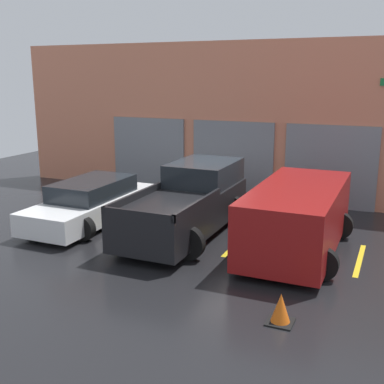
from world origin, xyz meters
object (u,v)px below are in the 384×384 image
pickup_truck (189,203)px  traffic_cone (281,309)px  sedan_white (92,202)px  sedan_side (297,216)px

pickup_truck → traffic_cone: size_ratio=9.23×
sedan_white → sedan_side: size_ratio=0.99×
sedan_white → sedan_side: 6.04m
sedan_white → sedan_side: (6.03, -0.03, 0.30)m
pickup_truck → sedan_white: 3.04m
sedan_side → traffic_cone: bearing=-82.4°
sedan_white → traffic_cone: bearing=-29.5°
sedan_white → sedan_side: bearing=-0.2°
traffic_cone → sedan_white: bearing=150.5°
pickup_truck → sedan_side: pickup_truck is taller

